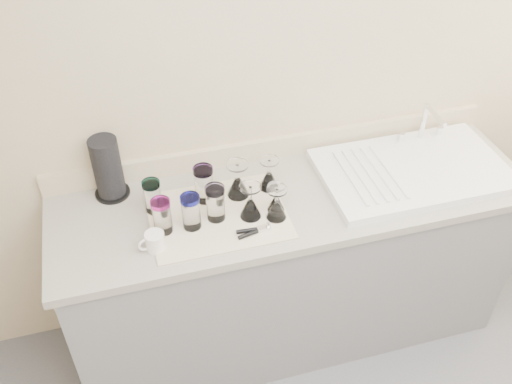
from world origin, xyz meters
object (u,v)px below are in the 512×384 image
object	(u,v)px
tumbler_blue	(191,212)
goblet_back_right	(269,178)
tumbler_teal	(153,196)
tumbler_magenta	(162,216)
goblet_front_right	(276,202)
paper_towel_roll	(108,169)
goblet_extra	(276,208)
tumbler_purple	(204,184)
goblet_front_left	(251,206)
goblet_back_left	(238,185)
tumbler_lavender	(215,203)
white_mug	(154,242)
sink_unit	(413,169)
can_opener	(254,231)

from	to	relation	value
tumbler_blue	goblet_back_right	xyz separation A→B (m)	(0.36, 0.15, -0.03)
tumbler_teal	tumbler_blue	size ratio (longest dim) A/B	0.96
tumbler_magenta	goblet_front_right	size ratio (longest dim) A/B	1.21
tumbler_teal	tumbler_blue	xyz separation A→B (m)	(0.13, -0.14, 0.00)
goblet_back_right	paper_towel_roll	distance (m)	0.67
goblet_front_right	goblet_extra	distance (m)	0.04
tumbler_purple	goblet_front_left	world-z (taller)	tumbler_purple
tumbler_teal	goblet_front_right	bearing A→B (deg)	-15.67
tumbler_blue	goblet_extra	bearing A→B (deg)	-6.56
goblet_back_left	paper_towel_roll	distance (m)	0.54
goblet_back_right	paper_towel_roll	xyz separation A→B (m)	(-0.65, 0.15, 0.08)
goblet_back_left	goblet_front_right	size ratio (longest dim) A/B	1.29
tumbler_purple	tumbler_magenta	distance (m)	0.24
goblet_front_right	paper_towel_roll	world-z (taller)	paper_towel_roll
goblet_front_left	tumbler_lavender	bearing A→B (deg)	168.66
tumbler_blue	goblet_extra	xyz separation A→B (m)	(0.34, -0.04, -0.03)
goblet_back_left	goblet_back_right	distance (m)	0.14
tumbler_purple	goblet_back_right	xyz separation A→B (m)	(0.28, 0.00, -0.03)
tumbler_blue	goblet_back_right	distance (m)	0.39
tumbler_purple	goblet_front_left	size ratio (longest dim) A/B	1.05
goblet_front_left	tumbler_purple	bearing A→B (deg)	136.15
white_mug	sink_unit	bearing A→B (deg)	7.74
can_opener	white_mug	bearing A→B (deg)	176.42
sink_unit	can_opener	size ratio (longest dim) A/B	6.02
paper_towel_roll	goblet_back_right	bearing A→B (deg)	-12.80
sink_unit	tumbler_purple	bearing A→B (deg)	175.98
goblet_front_right	paper_towel_roll	size ratio (longest dim) A/B	0.46
tumbler_purple	goblet_back_left	xyz separation A→B (m)	(0.14, -0.01, -0.03)
tumbler_blue	tumbler_lavender	xyz separation A→B (m)	(0.10, 0.02, 0.00)
sink_unit	tumbler_magenta	world-z (taller)	sink_unit
goblet_front_left	goblet_extra	bearing A→B (deg)	-19.02
tumbler_teal	tumbler_purple	world-z (taller)	tumbler_purple
goblet_back_right	goblet_front_right	world-z (taller)	goblet_back_right
tumbler_magenta	sink_unit	bearing A→B (deg)	3.81
tumbler_lavender	goblet_extra	size ratio (longest dim) A/B	1.07
goblet_extra	can_opener	xyz separation A→B (m)	(-0.11, -0.06, -0.04)
sink_unit	goblet_extra	world-z (taller)	sink_unit
goblet_back_right	white_mug	world-z (taller)	goblet_back_right
can_opener	white_mug	size ratio (longest dim) A/B	1.23
tumbler_lavender	goblet_front_right	distance (m)	0.25
tumbler_purple	goblet_front_right	xyz separation A→B (m)	(0.27, -0.14, -0.04)
goblet_extra	can_opener	distance (m)	0.13
tumbler_teal	goblet_back_left	xyz separation A→B (m)	(0.35, -0.00, -0.02)
can_opener	tumbler_blue	bearing A→B (deg)	155.67
goblet_back_right	white_mug	size ratio (longest dim) A/B	1.32
tumbler_lavender	tumbler_magenta	bearing A→B (deg)	-175.72
tumbler_purple	goblet_back_right	size ratio (longest dim) A/B	1.11
tumbler_teal	goblet_extra	size ratio (longest dim) A/B	0.99
tumbler_lavender	paper_towel_roll	bearing A→B (deg)	145.00
tumbler_magenta	white_mug	distance (m)	0.11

